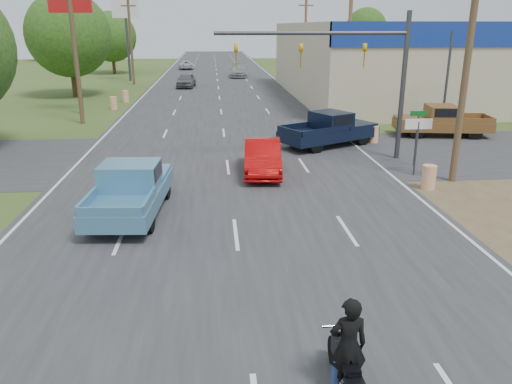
{
  "coord_description": "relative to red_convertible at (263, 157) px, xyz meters",
  "views": [
    {
      "loc": [
        -0.61,
        -6.62,
        6.3
      ],
      "look_at": [
        0.67,
        8.34,
        1.3
      ],
      "focal_mm": 35.0,
      "sensor_mm": 36.0,
      "label": 1
    }
  ],
  "objects": [
    {
      "name": "utility_pole_3",
      "position": [
        7.97,
        34.11,
        4.57
      ],
      "size": [
        2.0,
        0.28,
        10.0
      ],
      "color": "#4C3823",
      "rests_on": "ground"
    },
    {
      "name": "barrel_0",
      "position": [
        6.47,
        -2.89,
        -0.24
      ],
      "size": [
        0.56,
        0.56,
        1.0
      ],
      "primitive_type": "cylinder",
      "color": "orange",
      "rests_on": "ground"
    },
    {
      "name": "cross_road",
      "position": [
        -1.53,
        3.11,
        -0.74
      ],
      "size": [
        120.0,
        10.0,
        0.02
      ],
      "primitive_type": "cube",
      "color": "#2D2D30",
      "rests_on": "ground"
    },
    {
      "name": "street_name_sign",
      "position": [
        7.27,
        0.61,
        0.86
      ],
      "size": [
        0.8,
        0.08,
        2.61
      ],
      "color": "#3F3F44",
      "rests_on": "ground"
    },
    {
      "name": "tree_2",
      "position": [
        -15.73,
        51.11,
        4.21
      ],
      "size": [
        6.72,
        6.72,
        8.32
      ],
      "color": "#422D19",
      "rests_on": "ground"
    },
    {
      "name": "barrel_1",
      "position": [
        6.87,
        5.61,
        -0.24
      ],
      "size": [
        0.56,
        0.56,
        1.0
      ],
      "primitive_type": "cylinder",
      "color": "orange",
      "rests_on": "ground"
    },
    {
      "name": "blue_pickup",
      "position": [
        -5.07,
        -4.59,
        0.18
      ],
      "size": [
        2.53,
        5.66,
        1.83
      ],
      "rotation": [
        0.0,
        0.0,
        -0.08
      ],
      "color": "black",
      "rests_on": "ground"
    },
    {
      "name": "barrel_3",
      "position": [
        -9.73,
        23.11,
        -0.24
      ],
      "size": [
        0.56,
        0.56,
        1.0
      ],
      "primitive_type": "cylinder",
      "color": "orange",
      "rests_on": "ground"
    },
    {
      "name": "rider",
      "position": [
        0.09,
        -14.3,
        0.18
      ],
      "size": [
        0.69,
        0.46,
        1.86
      ],
      "primitive_type": "imported",
      "rotation": [
        0.0,
        0.0,
        3.16
      ],
      "color": "black",
      "rests_on": "ground"
    },
    {
      "name": "tree_1",
      "position": [
        -15.03,
        27.11,
        4.83
      ],
      "size": [
        7.56,
        7.56,
        9.36
      ],
      "color": "#422D19",
      "rests_on": "ground"
    },
    {
      "name": "utility_pole_2",
      "position": [
        7.97,
        16.11,
        4.57
      ],
      "size": [
        2.0,
        0.28,
        10.0
      ],
      "color": "#4C3823",
      "rests_on": "ground"
    },
    {
      "name": "signal_mast",
      "position": [
        4.3,
        2.11,
        4.06
      ],
      "size": [
        9.12,
        0.4,
        7.0
      ],
      "color": "#3F3F44",
      "rests_on": "ground"
    },
    {
      "name": "brown_pickup",
      "position": [
        11.4,
        7.13,
        0.18
      ],
      "size": [
        5.8,
        2.94,
        1.84
      ],
      "rotation": [
        0.0,
        0.0,
        1.42
      ],
      "color": "black",
      "rests_on": "ground"
    },
    {
      "name": "utility_pole_6",
      "position": [
        -11.03,
        37.11,
        4.57
      ],
      "size": [
        2.0,
        0.28,
        10.0
      ],
      "color": "#4C3823",
      "rests_on": "ground"
    },
    {
      "name": "distant_car_silver",
      "position": [
        1.3,
        44.91,
        0.05
      ],
      "size": [
        2.5,
        5.55,
        1.58
      ],
      "primitive_type": "imported",
      "rotation": [
        0.0,
        0.0,
        -0.05
      ],
      "color": "#98999D",
      "rests_on": "ground"
    },
    {
      "name": "barrel_2",
      "position": [
        -10.03,
        19.11,
        -0.24
      ],
      "size": [
        0.56,
        0.56,
        1.0
      ],
      "primitive_type": "cylinder",
      "color": "orange",
      "rests_on": "ground"
    },
    {
      "name": "distant_car_grey",
      "position": [
        -4.96,
        33.73,
        0.0
      ],
      "size": [
        2.16,
        4.54,
        1.5
      ],
      "primitive_type": "imported",
      "rotation": [
        0.0,
        0.0,
        -0.09
      ],
      "color": "#595A5E",
      "rests_on": "ground"
    },
    {
      "name": "motorcycle",
      "position": [
        0.09,
        -14.34,
        -0.29
      ],
      "size": [
        0.61,
        1.99,
        1.01
      ],
      "rotation": [
        0.0,
        0.0,
        0.02
      ],
      "color": "black",
      "rests_on": "ground"
    },
    {
      "name": "tree_5",
      "position": [
        28.47,
        80.11,
        5.14
      ],
      "size": [
        7.98,
        7.98,
        9.88
      ],
      "color": "#422D19",
      "rests_on": "ground"
    },
    {
      "name": "lane_sign",
      "position": [
        6.67,
        -0.89,
        1.16
      ],
      "size": [
        1.2,
        0.08,
        2.52
      ],
      "color": "#3F3F44",
      "rests_on": "ground"
    },
    {
      "name": "red_convertible",
      "position": [
        0.0,
        0.0,
        0.0
      ],
      "size": [
        1.92,
        4.63,
        1.49
      ],
      "primitive_type": "imported",
      "rotation": [
        0.0,
        0.0,
        -0.08
      ],
      "color": "#AD0807",
      "rests_on": "ground"
    },
    {
      "name": "tree_6",
      "position": [
        -31.53,
        80.11,
        5.76
      ],
      "size": [
        8.82,
        8.82,
        10.92
      ],
      "color": "#422D19",
      "rests_on": "ground"
    },
    {
      "name": "utility_pole_5",
      "position": [
        -11.03,
        13.11,
        4.57
      ],
      "size": [
        2.0,
        0.28,
        10.0
      ],
      "color": "#4C3823",
      "rests_on": "ground"
    },
    {
      "name": "utility_pole_1",
      "position": [
        7.97,
        -1.89,
        4.57
      ],
      "size": [
        2.0,
        0.28,
        10.0
      ],
      "color": "#4C3823",
      "rests_on": "ground"
    },
    {
      "name": "navy_pickup",
      "position": [
        4.3,
        5.18,
        0.2
      ],
      "size": [
        5.97,
        4.6,
        1.87
      ],
      "rotation": [
        0.0,
        0.0,
        -1.07
      ],
      "color": "black",
      "rests_on": "ground"
    },
    {
      "name": "pole_sign_left_far",
      "position": [
        -12.03,
        41.11,
        6.43
      ],
      "size": [
        3.0,
        0.35,
        9.2
      ],
      "color": "#3F3F44",
      "rests_on": "ground"
    },
    {
      "name": "distant_car_white",
      "position": [
        -6.14,
        58.03,
        -0.11
      ],
      "size": [
        2.55,
        4.76,
        1.27
      ],
      "primitive_type": "imported",
      "rotation": [
        0.0,
        0.0,
        3.24
      ],
      "color": "silver",
      "rests_on": "ground"
    },
    {
      "name": "pole_sign_left_near",
      "position": [
        -12.03,
        17.11,
        6.43
      ],
      "size": [
        3.0,
        0.35,
        9.2
      ],
      "color": "#3F3F44",
      "rests_on": "ground"
    },
    {
      "name": "main_road",
      "position": [
        -1.53,
        25.11,
        -0.73
      ],
      "size": [
        15.0,
        180.0,
        0.02
      ],
      "primitive_type": "cube",
      "color": "#2D2D30",
      "rests_on": "ground"
    }
  ]
}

